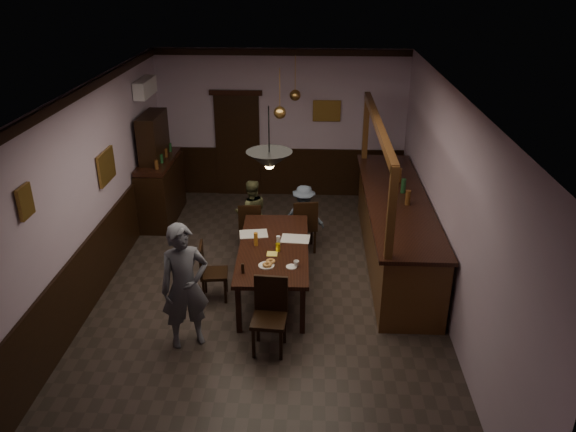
# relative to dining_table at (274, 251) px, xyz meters

# --- Properties ---
(room) EXTENTS (5.01, 8.01, 3.01)m
(room) POSITION_rel_dining_table_xyz_m (-0.10, -0.14, 0.81)
(room) COLOR #2D2621
(room) RESTS_ON ground
(dining_table) EXTENTS (1.06, 2.23, 0.75)m
(dining_table) POSITION_rel_dining_table_xyz_m (0.00, 0.00, 0.00)
(dining_table) COLOR black
(dining_table) RESTS_ON ground
(chair_far_left) EXTENTS (0.40, 0.40, 0.88)m
(chair_far_left) POSITION_rel_dining_table_xyz_m (-0.48, 1.27, -0.20)
(chair_far_left) COLOR black
(chair_far_left) RESTS_ON ground
(chair_far_right) EXTENTS (0.47, 0.47, 0.94)m
(chair_far_right) POSITION_rel_dining_table_xyz_m (0.43, 1.28, -0.17)
(chair_far_right) COLOR black
(chair_far_right) RESTS_ON ground
(chair_near) EXTENTS (0.45, 0.45, 0.98)m
(chair_near) POSITION_rel_dining_table_xyz_m (0.04, -1.32, -0.15)
(chair_near) COLOR black
(chair_near) RESTS_ON ground
(chair_side) EXTENTS (0.42, 0.42, 0.88)m
(chair_side) POSITION_rel_dining_table_xyz_m (-0.92, -0.23, -0.21)
(chair_side) COLOR black
(chair_side) RESTS_ON ground
(person_standing) EXTENTS (0.72, 0.62, 1.68)m
(person_standing) POSITION_rel_dining_table_xyz_m (-1.02, -1.28, 0.15)
(person_standing) COLOR #585A65
(person_standing) RESTS_ON ground
(person_seated_left) EXTENTS (0.66, 0.56, 1.17)m
(person_seated_left) POSITION_rel_dining_table_xyz_m (-0.49, 1.54, -0.10)
(person_seated_left) COLOR #4E4F2F
(person_seated_left) RESTS_ON ground
(person_seated_right) EXTENTS (0.78, 0.56, 1.08)m
(person_seated_right) POSITION_rel_dining_table_xyz_m (0.41, 1.56, -0.14)
(person_seated_right) COLOR slate
(person_seated_right) RESTS_ON ground
(newspaper_left) EXTENTS (0.46, 0.37, 0.01)m
(newspaper_left) POSITION_rel_dining_table_xyz_m (-0.33, 0.39, 0.07)
(newspaper_left) COLOR silver
(newspaper_left) RESTS_ON dining_table
(newspaper_right) EXTENTS (0.44, 0.33, 0.01)m
(newspaper_right) POSITION_rel_dining_table_xyz_m (0.31, 0.26, 0.07)
(newspaper_right) COLOR silver
(newspaper_right) RESTS_ON dining_table
(napkin) EXTENTS (0.15, 0.15, 0.00)m
(napkin) POSITION_rel_dining_table_xyz_m (-0.01, -0.22, 0.07)
(napkin) COLOR #EBD956
(napkin) RESTS_ON dining_table
(saucer) EXTENTS (0.15, 0.15, 0.01)m
(saucer) POSITION_rel_dining_table_xyz_m (0.28, -0.59, 0.07)
(saucer) COLOR white
(saucer) RESTS_ON dining_table
(coffee_cup) EXTENTS (0.08, 0.08, 0.07)m
(coffee_cup) POSITION_rel_dining_table_xyz_m (0.35, -0.56, 0.11)
(coffee_cup) COLOR white
(coffee_cup) RESTS_ON saucer
(pastry_plate) EXTENTS (0.22, 0.22, 0.01)m
(pastry_plate) POSITION_rel_dining_table_xyz_m (-0.06, -0.57, 0.07)
(pastry_plate) COLOR white
(pastry_plate) RESTS_ON dining_table
(pastry_ring_a) EXTENTS (0.13, 0.13, 0.04)m
(pastry_ring_a) POSITION_rel_dining_table_xyz_m (-0.05, -0.59, 0.10)
(pastry_ring_a) COLOR #C68C47
(pastry_ring_a) RESTS_ON pastry_plate
(pastry_ring_b) EXTENTS (0.13, 0.13, 0.04)m
(pastry_ring_b) POSITION_rel_dining_table_xyz_m (-0.01, -0.50, 0.10)
(pastry_ring_b) COLOR #C68C47
(pastry_ring_b) RESTS_ON pastry_plate
(soda_can) EXTENTS (0.07, 0.07, 0.12)m
(soda_can) POSITION_rel_dining_table_xyz_m (0.07, -0.13, 0.12)
(soda_can) COLOR yellow
(soda_can) RESTS_ON dining_table
(beer_glass) EXTENTS (0.06, 0.06, 0.20)m
(beer_glass) POSITION_rel_dining_table_xyz_m (-0.26, 0.03, 0.16)
(beer_glass) COLOR #BF721E
(beer_glass) RESTS_ON dining_table
(water_glass) EXTENTS (0.06, 0.06, 0.15)m
(water_glass) POSITION_rel_dining_table_xyz_m (0.07, 0.04, 0.14)
(water_glass) COLOR silver
(water_glass) RESTS_ON dining_table
(pepper_mill) EXTENTS (0.04, 0.04, 0.14)m
(pepper_mill) POSITION_rel_dining_table_xyz_m (-0.35, -0.77, 0.13)
(pepper_mill) COLOR black
(pepper_mill) RESTS_ON dining_table
(sideboard) EXTENTS (0.55, 1.54, 2.03)m
(sideboard) POSITION_rel_dining_table_xyz_m (-2.31, 2.51, 0.13)
(sideboard) COLOR black
(sideboard) RESTS_ON ground
(bar_counter) EXTENTS (0.97, 4.19, 2.35)m
(bar_counter) POSITION_rel_dining_table_xyz_m (1.89, 1.06, -0.09)
(bar_counter) COLOR #472913
(bar_counter) RESTS_ON ground
(door_back) EXTENTS (0.90, 0.06, 2.10)m
(door_back) POSITION_rel_dining_table_xyz_m (-1.00, 3.81, 0.36)
(door_back) COLOR black
(door_back) RESTS_ON ground
(ac_unit) EXTENTS (0.20, 0.85, 0.30)m
(ac_unit) POSITION_rel_dining_table_xyz_m (-2.48, 2.76, 1.76)
(ac_unit) COLOR white
(ac_unit) RESTS_ON ground
(picture_left_small) EXTENTS (0.04, 0.28, 0.36)m
(picture_left_small) POSITION_rel_dining_table_xyz_m (-2.56, -1.74, 1.46)
(picture_left_small) COLOR olive
(picture_left_small) RESTS_ON ground
(picture_left_large) EXTENTS (0.04, 0.62, 0.48)m
(picture_left_large) POSITION_rel_dining_table_xyz_m (-2.56, 0.66, 1.01)
(picture_left_large) COLOR olive
(picture_left_large) RESTS_ON ground
(picture_back) EXTENTS (0.55, 0.04, 0.42)m
(picture_back) POSITION_rel_dining_table_xyz_m (0.80, 3.82, 1.11)
(picture_back) COLOR olive
(picture_back) RESTS_ON ground
(pendant_iron) EXTENTS (0.56, 0.56, 0.77)m
(pendant_iron) POSITION_rel_dining_table_xyz_m (0.02, -0.80, 1.65)
(pendant_iron) COLOR black
(pendant_iron) RESTS_ON ground
(pendant_brass_mid) EXTENTS (0.20, 0.20, 0.81)m
(pendant_brass_mid) POSITION_rel_dining_table_xyz_m (0.00, 1.67, 1.61)
(pendant_brass_mid) COLOR #BF8C3F
(pendant_brass_mid) RESTS_ON ground
(pendant_brass_far) EXTENTS (0.20, 0.20, 0.81)m
(pendant_brass_far) POSITION_rel_dining_table_xyz_m (0.20, 2.94, 1.61)
(pendant_brass_far) COLOR #BF8C3F
(pendant_brass_far) RESTS_ON ground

